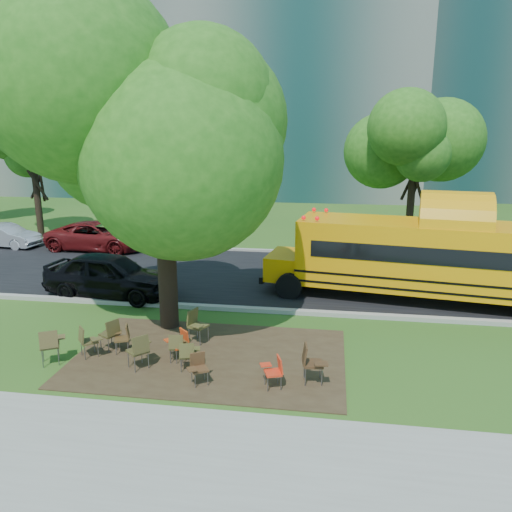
% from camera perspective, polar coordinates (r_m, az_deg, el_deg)
% --- Properties ---
extents(ground, '(160.00, 160.00, 0.00)m').
position_cam_1_polar(ground, '(14.10, -8.82, -10.21)').
color(ground, '#275219').
rests_on(ground, ground).
extents(sidewalk, '(60.00, 4.00, 0.04)m').
position_cam_1_polar(sidewalk, '(10.08, -17.90, -21.56)').
color(sidewalk, gray).
rests_on(sidewalk, ground).
extents(dirt_patch, '(7.00, 4.50, 0.03)m').
position_cam_1_polar(dirt_patch, '(13.40, -5.30, -11.38)').
color(dirt_patch, '#382819').
rests_on(dirt_patch, ground).
extents(asphalt_road, '(80.00, 8.00, 0.04)m').
position_cam_1_polar(asphalt_road, '(20.45, -3.00, -2.15)').
color(asphalt_road, black).
rests_on(asphalt_road, ground).
extents(kerb_near, '(80.00, 0.25, 0.14)m').
position_cam_1_polar(kerb_near, '(16.74, -5.77, -5.82)').
color(kerb_near, gray).
rests_on(kerb_near, ground).
extents(kerb_far, '(80.00, 0.25, 0.14)m').
position_cam_1_polar(kerb_far, '(24.33, -1.06, 0.67)').
color(kerb_far, gray).
rests_on(kerb_far, ground).
extents(building_main, '(38.00, 16.00, 22.00)m').
position_cam_1_polar(building_main, '(49.95, -5.64, 20.22)').
color(building_main, slate).
rests_on(building_main, ground).
extents(bg_tree_0, '(5.20, 5.20, 7.18)m').
position_cam_1_polar(bg_tree_0, '(29.88, -24.18, 10.72)').
color(bg_tree_0, black).
rests_on(bg_tree_0, ground).
extents(bg_tree_2, '(4.80, 4.80, 6.62)m').
position_cam_1_polar(bg_tree_2, '(29.65, -9.20, 11.05)').
color(bg_tree_2, black).
rests_on(bg_tree_2, ground).
extents(bg_tree_3, '(5.60, 5.60, 7.84)m').
position_cam_1_polar(bg_tree_3, '(26.51, 17.72, 11.97)').
color(bg_tree_3, black).
rests_on(bg_tree_3, ground).
extents(main_tree, '(7.20, 7.20, 9.20)m').
position_cam_1_polar(main_tree, '(14.34, -10.79, 13.17)').
color(main_tree, black).
rests_on(main_tree, ground).
extents(school_bus, '(11.56, 4.09, 2.77)m').
position_cam_1_polar(school_bus, '(17.94, 20.99, -0.22)').
color(school_bus, orange).
rests_on(school_bus, ground).
extents(chair_0, '(0.64, 0.78, 0.95)m').
position_cam_1_polar(chair_0, '(13.76, -22.44, -9.15)').
color(chair_0, brown).
rests_on(chair_0, ground).
extents(chair_1, '(0.74, 0.58, 0.86)m').
position_cam_1_polar(chair_1, '(13.81, -18.76, -8.97)').
color(chair_1, '#4F4322').
rests_on(chair_1, ground).
extents(chair_2, '(0.64, 0.80, 0.93)m').
position_cam_1_polar(chair_2, '(12.82, -13.16, -10.19)').
color(chair_2, '#473F1E').
rests_on(chair_2, ground).
extents(chair_3, '(0.72, 0.57, 0.83)m').
position_cam_1_polar(chair_3, '(13.13, -8.67, -9.66)').
color(chair_3, red).
rests_on(chair_3, ground).
extents(chair_4, '(0.53, 0.56, 0.79)m').
position_cam_1_polar(chair_4, '(12.55, -7.78, -10.94)').
color(chair_4, '#4D4821').
rests_on(chair_4, ground).
extents(chair_5, '(0.52, 0.63, 0.77)m').
position_cam_1_polar(chair_5, '(11.94, -6.66, -12.34)').
color(chair_5, '#4F331C').
rests_on(chair_5, ground).
extents(chair_6, '(0.60, 0.54, 0.79)m').
position_cam_1_polar(chair_6, '(11.71, 2.16, -12.77)').
color(chair_6, red).
rests_on(chair_6, ground).
extents(chair_7, '(0.64, 0.65, 0.97)m').
position_cam_1_polar(chair_7, '(11.90, 6.29, -11.76)').
color(chair_7, '#412917').
rests_on(chair_7, ground).
extents(chair_8, '(0.58, 0.74, 0.89)m').
position_cam_1_polar(chair_8, '(14.08, -16.22, -8.25)').
color(chair_8, '#443C1D').
rests_on(chair_8, ground).
extents(chair_9, '(0.61, 0.54, 0.79)m').
position_cam_1_polar(chair_9, '(13.86, -14.92, -8.79)').
color(chair_9, '#51391C').
rests_on(chair_9, ground).
extents(chair_10, '(0.61, 0.78, 0.97)m').
position_cam_1_polar(chair_10, '(14.05, -6.87, -7.58)').
color(chair_10, '#4E4922').
rests_on(chair_10, ground).
extents(chair_11, '(0.54, 0.53, 0.80)m').
position_cam_1_polar(chair_11, '(13.02, -8.93, -9.98)').
color(chair_11, '#4B4320').
rests_on(chair_11, ground).
extents(black_car, '(4.82, 2.38, 1.58)m').
position_cam_1_polar(black_car, '(18.46, -16.40, -2.07)').
color(black_car, black).
rests_on(black_car, ground).
extents(bg_car_silver, '(3.67, 1.65, 1.17)m').
position_cam_1_polar(bg_car_silver, '(28.16, -26.70, 2.08)').
color(bg_car_silver, '#AAAAB0').
rests_on(bg_car_silver, ground).
extents(bg_car_red, '(5.12, 2.57, 1.39)m').
position_cam_1_polar(bg_car_red, '(25.78, -17.56, 2.19)').
color(bg_car_red, '#590F10').
rests_on(bg_car_red, ground).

